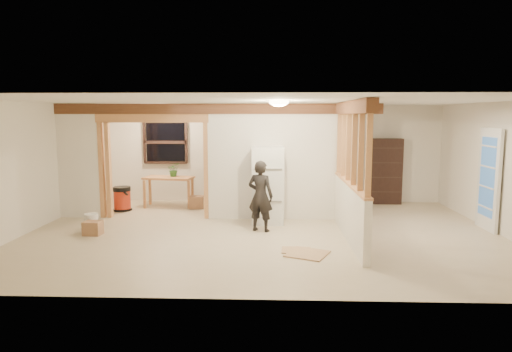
{
  "coord_description": "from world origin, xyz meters",
  "views": [
    {
      "loc": [
        0.21,
        -8.58,
        2.24
      ],
      "look_at": [
        -0.13,
        0.4,
        1.04
      ],
      "focal_mm": 32.0,
      "sensor_mm": 36.0,
      "label": 1
    }
  ],
  "objects_px": {
    "refrigerator": "(268,185)",
    "woman": "(260,196)",
    "work_table": "(169,192)",
    "shop_vac": "(122,199)",
    "bookshelf": "(385,171)"
  },
  "relations": [
    {
      "from": "work_table",
      "to": "shop_vac",
      "type": "relative_size",
      "value": 2.02
    },
    {
      "from": "work_table",
      "to": "bookshelf",
      "type": "relative_size",
      "value": 0.71
    },
    {
      "from": "shop_vac",
      "to": "bookshelf",
      "type": "bearing_deg",
      "value": 10.15
    },
    {
      "from": "refrigerator",
      "to": "work_table",
      "type": "height_order",
      "value": "refrigerator"
    },
    {
      "from": "refrigerator",
      "to": "work_table",
      "type": "distance_m",
      "value": 2.98
    },
    {
      "from": "shop_vac",
      "to": "bookshelf",
      "type": "xyz_separation_m",
      "value": [
        6.41,
        1.15,
        0.54
      ]
    },
    {
      "from": "woman",
      "to": "work_table",
      "type": "xyz_separation_m",
      "value": [
        -2.33,
        2.34,
        -0.32
      ]
    },
    {
      "from": "work_table",
      "to": "shop_vac",
      "type": "height_order",
      "value": "work_table"
    },
    {
      "from": "work_table",
      "to": "bookshelf",
      "type": "height_order",
      "value": "bookshelf"
    },
    {
      "from": "work_table",
      "to": "shop_vac",
      "type": "xyz_separation_m",
      "value": [
        -0.99,
        -0.55,
        -0.08
      ]
    },
    {
      "from": "woman",
      "to": "work_table",
      "type": "distance_m",
      "value": 3.32
    },
    {
      "from": "refrigerator",
      "to": "woman",
      "type": "bearing_deg",
      "value": -100.92
    },
    {
      "from": "work_table",
      "to": "bookshelf",
      "type": "xyz_separation_m",
      "value": [
        5.42,
        0.6,
        0.46
      ]
    },
    {
      "from": "refrigerator",
      "to": "shop_vac",
      "type": "xyz_separation_m",
      "value": [
        -3.46,
        1.07,
        -0.5
      ]
    },
    {
      "from": "woman",
      "to": "bookshelf",
      "type": "bearing_deg",
      "value": -116.23
    }
  ]
}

